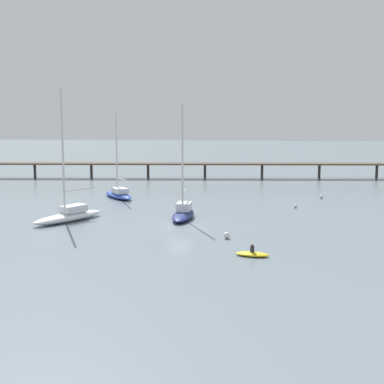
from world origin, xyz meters
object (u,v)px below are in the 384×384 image
sailboat_blue (119,193)px  dinghy_yellow (252,254)px  pier (297,160)px  sailboat_white (69,214)px  sailboat_navy (183,212)px  mooring_buoy_far (227,235)px  mooring_buoy_near (295,206)px  mooring_buoy_mid (321,197)px

sailboat_blue → dinghy_yellow: (18.52, -31.44, -0.50)m
pier → sailboat_blue: size_ratio=7.23×
sailboat_white → dinghy_yellow: bearing=-34.2°
pier → sailboat_navy: sailboat_navy is taller
mooring_buoy_far → mooring_buoy_near: 20.40m
pier → sailboat_navy: (-17.52, -41.83, -2.77)m
dinghy_yellow → mooring_buoy_near: 25.76m
sailboat_white → sailboat_blue: (1.83, 17.63, -0.14)m
pier → mooring_buoy_mid: pier is taller
mooring_buoy_near → dinghy_yellow: bearing=-103.9°
sailboat_navy → mooring_buoy_far: size_ratio=19.85×
sailboat_white → mooring_buoy_near: sailboat_white is taller
pier → mooring_buoy_near: (-3.72, -33.44, -3.31)m
dinghy_yellow → sailboat_blue: bearing=120.5°
pier → mooring_buoy_near: size_ratio=175.57×
sailboat_navy → mooring_buoy_far: bearing=-62.5°
mooring_buoy_near → sailboat_navy: bearing=-148.7°
sailboat_white → sailboat_navy: 13.07m
sailboat_navy → mooring_buoy_mid: 24.82m
sailboat_navy → mooring_buoy_near: 16.16m
pier → sailboat_blue: sailboat_blue is taller
pier → mooring_buoy_far: pier is taller
pier → mooring_buoy_mid: 25.33m
mooring_buoy_mid → dinghy_yellow: bearing=-107.9°
pier → sailboat_navy: bearing=-112.7°
mooring_buoy_near → mooring_buoy_mid: size_ratio=0.88×
pier → mooring_buoy_far: bearing=-103.2°
sailboat_navy → dinghy_yellow: sailboat_navy is taller
sailboat_white → mooring_buoy_near: size_ratio=29.61×
sailboat_white → sailboat_navy: (12.76, 2.80, -0.05)m
mooring_buoy_far → sailboat_navy: bearing=117.5°
sailboat_navy → mooring_buoy_far: 11.45m
mooring_buoy_far → pier: bearing=76.8°
sailboat_navy → mooring_buoy_mid: bearing=42.4°
mooring_buoy_far → mooring_buoy_mid: size_ratio=1.16×
mooring_buoy_far → sailboat_white: bearing=157.8°
sailboat_blue → mooring_buoy_far: sailboat_blue is taller
mooring_buoy_far → mooring_buoy_near: bearing=65.3°
sailboat_blue → mooring_buoy_mid: (29.27, 1.89, -0.42)m
sailboat_blue → mooring_buoy_mid: sailboat_blue is taller
sailboat_blue → sailboat_navy: size_ratio=0.93×
sailboat_blue → mooring_buoy_mid: 29.33m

